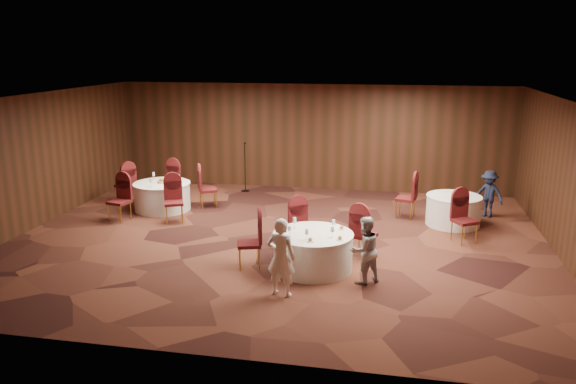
% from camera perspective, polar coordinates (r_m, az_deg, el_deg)
% --- Properties ---
extents(ground, '(12.00, 12.00, 0.00)m').
position_cam_1_polar(ground, '(12.80, -1.05, -4.95)').
color(ground, black).
rests_on(ground, ground).
extents(room_shell, '(12.00, 12.00, 12.00)m').
position_cam_1_polar(room_shell, '(12.28, -1.10, 3.72)').
color(room_shell, silver).
rests_on(room_shell, ground).
extents(table_main, '(1.58, 1.58, 0.74)m').
position_cam_1_polar(table_main, '(11.10, 2.55, -6.00)').
color(table_main, white).
rests_on(table_main, ground).
extents(table_left, '(1.51, 1.51, 0.74)m').
position_cam_1_polar(table_left, '(15.47, -12.64, -0.41)').
color(table_left, white).
rests_on(table_left, ground).
extents(table_right, '(1.33, 1.33, 0.74)m').
position_cam_1_polar(table_right, '(14.39, 16.44, -1.78)').
color(table_right, white).
rests_on(table_right, ground).
extents(chairs_main, '(2.86, 2.03, 1.00)m').
position_cam_1_polar(chairs_main, '(11.69, 1.50, -4.27)').
color(chairs_main, '#3E0C0E').
rests_on(chairs_main, ground).
extents(chairs_left, '(3.13, 3.02, 1.00)m').
position_cam_1_polar(chairs_left, '(15.46, -12.73, 0.06)').
color(chairs_left, '#3E0C0E').
rests_on(chairs_left, ground).
extents(chairs_right, '(1.95, 2.38, 1.00)m').
position_cam_1_polar(chairs_right, '(13.92, 14.54, -1.66)').
color(chairs_right, '#3E0C0E').
rests_on(chairs_right, ground).
extents(tabletop_main, '(1.08, 0.99, 0.22)m').
position_cam_1_polar(tabletop_main, '(10.84, 3.25, -3.90)').
color(tabletop_main, silver).
rests_on(tabletop_main, table_main).
extents(tabletop_left, '(0.86, 0.81, 0.22)m').
position_cam_1_polar(tabletop_left, '(15.36, -12.74, 1.20)').
color(tabletop_left, silver).
rests_on(tabletop_left, table_left).
extents(tabletop_right, '(0.08, 0.08, 0.22)m').
position_cam_1_polar(tabletop_right, '(14.02, 17.40, -0.05)').
color(tabletop_right, silver).
rests_on(tabletop_right, table_right).
extents(mic_stand, '(0.24, 0.24, 1.50)m').
position_cam_1_polar(mic_stand, '(17.09, -4.37, 1.50)').
color(mic_stand, black).
rests_on(mic_stand, ground).
extents(woman_a, '(0.56, 0.41, 1.43)m').
position_cam_1_polar(woman_a, '(9.84, -0.69, -6.64)').
color(woman_a, white).
rests_on(woman_a, ground).
extents(woman_b, '(0.79, 0.77, 1.28)m').
position_cam_1_polar(woman_b, '(10.48, 7.76, -5.86)').
color(woman_b, '#A8A7AC').
rests_on(woman_b, ground).
extents(man_c, '(0.91, 0.81, 1.22)m').
position_cam_1_polar(man_c, '(15.29, 19.71, -0.18)').
color(man_c, '#161B31').
rests_on(man_c, ground).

